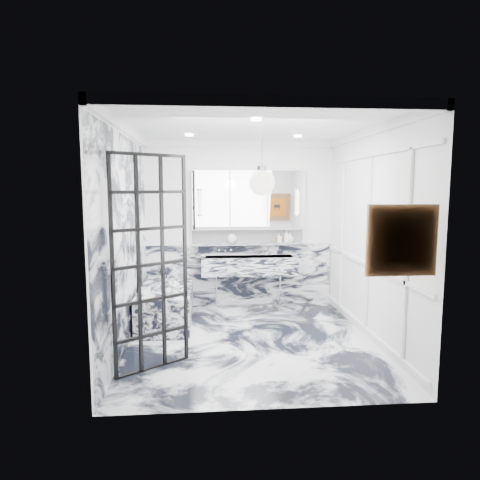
{
  "coord_description": "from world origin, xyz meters",
  "views": [
    {
      "loc": [
        -0.58,
        -5.48,
        2.03
      ],
      "look_at": [
        -0.09,
        0.5,
        1.29
      ],
      "focal_mm": 32.0,
      "sensor_mm": 36.0,
      "label": 1
    }
  ],
  "objects": [
    {
      "name": "wall_back",
      "position": [
        0.0,
        1.8,
        1.4
      ],
      "size": [
        3.6,
        0.0,
        3.6
      ],
      "primitive_type": "plane",
      "rotation": [
        1.57,
        0.0,
        0.0
      ],
      "color": "white",
      "rests_on": "floor"
    },
    {
      "name": "soap_bottle_a",
      "position": [
        0.81,
        1.71,
        1.2
      ],
      "size": [
        0.11,
        0.11,
        0.22
      ],
      "primitive_type": "imported",
      "rotation": [
        0.0,
        0.0,
        -0.4
      ],
      "color": "#8C5919",
      "rests_on": "ledge"
    },
    {
      "name": "soap_bottle_c",
      "position": [
        0.87,
        1.71,
        1.17
      ],
      "size": [
        0.17,
        0.17,
        0.17
      ],
      "primitive_type": "imported",
      "rotation": [
        0.0,
        0.0,
        -0.33
      ],
      "color": "silver",
      "rests_on": "ledge"
    },
    {
      "name": "sconce_left",
      "position": [
        -0.67,
        1.63,
        1.78
      ],
      "size": [
        0.07,
        0.07,
        0.4
      ],
      "primitive_type": "cylinder",
      "color": "white",
      "rests_on": "mirror_cabinet"
    },
    {
      "name": "flower_vase",
      "position": [
        -1.01,
        0.12,
        0.61
      ],
      "size": [
        0.08,
        0.08,
        0.12
      ],
      "primitive_type": "cylinder",
      "color": "silver",
      "rests_on": "bathtub"
    },
    {
      "name": "bathtub",
      "position": [
        -1.18,
        0.9,
        0.28
      ],
      "size": [
        0.75,
        1.65,
        0.55
      ],
      "primitive_type": "cube",
      "color": "silver",
      "rests_on": "floor"
    },
    {
      "name": "panel_molding",
      "position": [
        1.58,
        0.0,
        1.3
      ],
      "size": [
        0.03,
        3.4,
        2.3
      ],
      "primitive_type": "cube",
      "color": "white",
      "rests_on": "floor"
    },
    {
      "name": "ledge",
      "position": [
        0.15,
        1.72,
        1.07
      ],
      "size": [
        1.9,
        0.14,
        0.04
      ],
      "primitive_type": "cube",
      "color": "silver",
      "rests_on": "wall_back"
    },
    {
      "name": "trough_sink",
      "position": [
        0.15,
        1.55,
        0.73
      ],
      "size": [
        1.6,
        0.45,
        0.3
      ],
      "primitive_type": "cube",
      "color": "silver",
      "rests_on": "wall_back"
    },
    {
      "name": "artwork",
      "position": [
        1.2,
        -1.76,
        1.55
      ],
      "size": [
        0.56,
        0.05,
        0.56
      ],
      "primitive_type": "cube",
      "color": "#CE5F15",
      "rests_on": "wall_front"
    },
    {
      "name": "ceiling",
      "position": [
        0.0,
        0.0,
        2.8
      ],
      "size": [
        3.6,
        3.6,
        0.0
      ],
      "primitive_type": "plane",
      "rotation": [
        3.14,
        0.0,
        0.0
      ],
      "color": "white",
      "rests_on": "wall_back"
    },
    {
      "name": "marble_clad_back",
      "position": [
        0.0,
        1.78,
        0.53
      ],
      "size": [
        3.18,
        0.05,
        1.05
      ],
      "primitive_type": "cube",
      "color": "silver",
      "rests_on": "floor"
    },
    {
      "name": "wall_left",
      "position": [
        -1.6,
        0.0,
        1.4
      ],
      "size": [
        0.0,
        3.6,
        3.6
      ],
      "primitive_type": "plane",
      "rotation": [
        1.57,
        0.0,
        1.57
      ],
      "color": "white",
      "rests_on": "floor"
    },
    {
      "name": "pendant_light",
      "position": [
        0.0,
        -1.08,
        2.08
      ],
      "size": [
        0.27,
        0.27,
        0.27
      ],
      "primitive_type": "sphere",
      "color": "white",
      "rests_on": "ceiling"
    },
    {
      "name": "face_pot",
      "position": [
        -0.13,
        1.71,
        1.17
      ],
      "size": [
        0.16,
        0.16,
        0.16
      ],
      "primitive_type": "sphere",
      "color": "white",
      "rests_on": "ledge"
    },
    {
      "name": "marble_clad_left",
      "position": [
        -1.59,
        0.0,
        1.34
      ],
      "size": [
        0.02,
        3.56,
        2.68
      ],
      "primitive_type": "cube",
      "color": "silver",
      "rests_on": "floor"
    },
    {
      "name": "crittall_door",
      "position": [
        -1.18,
        -0.8,
        1.19
      ],
      "size": [
        0.74,
        0.54,
        2.38
      ],
      "primitive_type": null,
      "rotation": [
        0.0,
        0.0,
        0.61
      ],
      "color": "black",
      "rests_on": "floor"
    },
    {
      "name": "wall_front",
      "position": [
        0.0,
        -1.8,
        1.4
      ],
      "size": [
        3.6,
        0.0,
        3.6
      ],
      "primitive_type": "plane",
      "rotation": [
        -1.57,
        0.0,
        0.0
      ],
      "color": "white",
      "rests_on": "floor"
    },
    {
      "name": "floor",
      "position": [
        0.0,
        0.0,
        0.0
      ],
      "size": [
        3.6,
        3.6,
        0.0
      ],
      "primitive_type": "plane",
      "color": "silver",
      "rests_on": "ground"
    },
    {
      "name": "sconce_right",
      "position": [
        0.97,
        1.63,
        1.78
      ],
      "size": [
        0.07,
        0.07,
        0.4
      ],
      "primitive_type": "cylinder",
      "color": "white",
      "rests_on": "mirror_cabinet"
    },
    {
      "name": "mirror_cabinet",
      "position": [
        0.15,
        1.73,
        1.82
      ],
      "size": [
        1.9,
        0.16,
        1.0
      ],
      "primitive_type": "cube",
      "color": "white",
      "rests_on": "wall_back"
    },
    {
      "name": "soap_bottle_b",
      "position": [
        0.68,
        1.71,
        1.17
      ],
      "size": [
        0.08,
        0.08,
        0.16
      ],
      "primitive_type": "imported",
      "rotation": [
        0.0,
        0.0,
        0.11
      ],
      "color": "#4C4C51",
      "rests_on": "ledge"
    },
    {
      "name": "amber_bottle",
      "position": [
        0.65,
        1.71,
        1.14
      ],
      "size": [
        0.04,
        0.04,
        0.1
      ],
      "primitive_type": "cylinder",
      "color": "#8C5919",
      "rests_on": "ledge"
    },
    {
      "name": "subway_tile",
      "position": [
        0.15,
        1.78,
        1.21
      ],
      "size": [
        1.9,
        0.03,
        0.23
      ],
      "primitive_type": "cube",
      "color": "white",
      "rests_on": "wall_back"
    },
    {
      "name": "wall_right",
      "position": [
        1.6,
        0.0,
        1.4
      ],
      "size": [
        0.0,
        3.6,
        3.6
      ],
      "primitive_type": "plane",
      "rotation": [
        1.57,
        0.0,
        -1.57
      ],
      "color": "white",
      "rests_on": "floor"
    }
  ]
}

